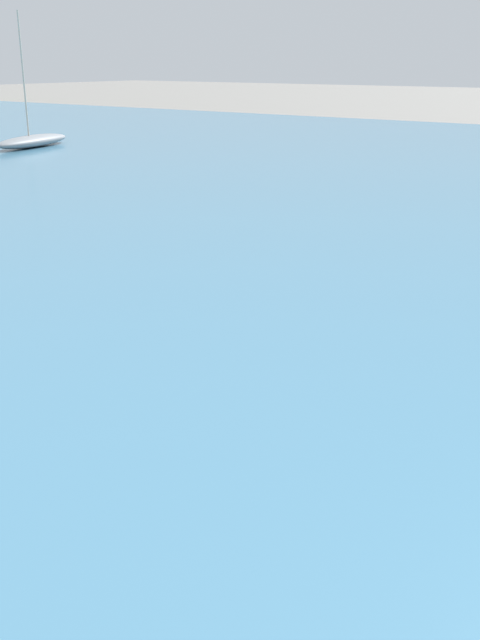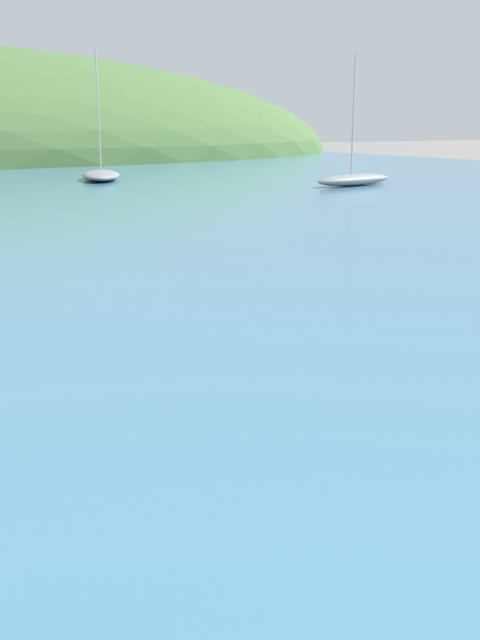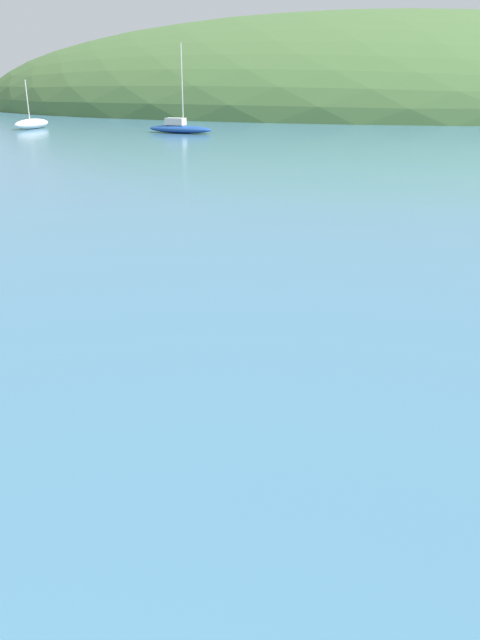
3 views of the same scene
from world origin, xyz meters
The scene contains 4 objects.
water centered at (0.00, 32.00, 0.05)m, with size 80.00×60.00×0.10m, color teal.
far_hillside centered at (0.00, 70.23, 0.00)m, with size 83.86×46.12×18.42m.
boat_twin_mast centered at (-10.28, 38.26, 0.40)m, with size 4.26×1.84×4.99m.
boat_mid_harbor centered at (-20.63, 39.30, 0.42)m, with size 1.53×3.08×2.99m.
Camera 3 is at (1.46, 0.81, 3.41)m, focal length 35.00 mm.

